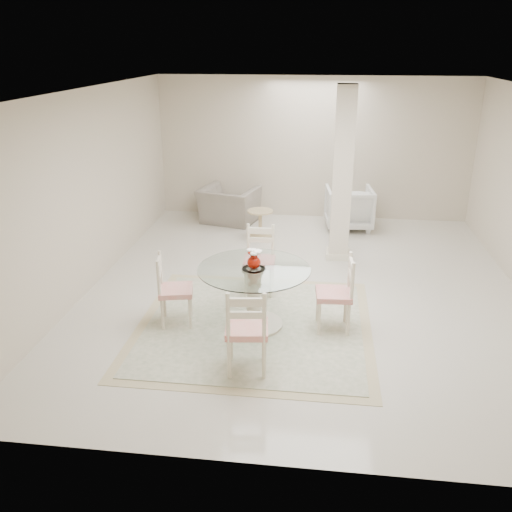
# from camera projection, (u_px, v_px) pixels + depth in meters

# --- Properties ---
(ground) EXTENTS (7.00, 7.00, 0.00)m
(ground) POSITION_uv_depth(u_px,v_px,m) (304.00, 288.00, 7.68)
(ground) COLOR beige
(ground) RESTS_ON ground
(room_shell) EXTENTS (6.02, 7.02, 2.71)m
(room_shell) POSITION_uv_depth(u_px,v_px,m) (308.00, 158.00, 7.00)
(room_shell) COLOR beige
(room_shell) RESTS_ON ground
(column) EXTENTS (0.30, 0.30, 2.70)m
(column) POSITION_uv_depth(u_px,v_px,m) (342.00, 175.00, 8.33)
(column) COLOR beige
(column) RESTS_ON ground
(area_rug) EXTENTS (2.85, 2.85, 0.02)m
(area_rug) POSITION_uv_depth(u_px,v_px,m) (254.00, 326.00, 6.66)
(area_rug) COLOR tan
(area_rug) RESTS_ON ground
(dining_table) EXTENTS (1.34, 1.34, 0.77)m
(dining_table) POSITION_uv_depth(u_px,v_px,m) (254.00, 297.00, 6.52)
(dining_table) COLOR beige
(dining_table) RESTS_ON ground
(red_vase) EXTENTS (0.19, 0.18, 0.24)m
(red_vase) POSITION_uv_depth(u_px,v_px,m) (254.00, 259.00, 6.33)
(red_vase) COLOR #9C1204
(red_vase) RESTS_ON dining_table
(dining_chair_east) EXTENTS (0.44, 0.44, 1.04)m
(dining_chair_east) POSITION_uv_depth(u_px,v_px,m) (340.00, 288.00, 6.39)
(dining_chair_east) COLOR #F5E6C9
(dining_chair_east) RESTS_ON ground
(dining_chair_north) EXTENTS (0.43, 0.43, 1.04)m
(dining_chair_north) POSITION_uv_depth(u_px,v_px,m) (260.00, 255.00, 7.40)
(dining_chair_north) COLOR beige
(dining_chair_north) RESTS_ON ground
(dining_chair_west) EXTENTS (0.48, 0.48, 1.00)m
(dining_chair_west) POSITION_uv_depth(u_px,v_px,m) (170.00, 285.00, 6.53)
(dining_chair_west) COLOR beige
(dining_chair_west) RESTS_ON ground
(dining_chair_south) EXTENTS (0.48, 0.48, 1.09)m
(dining_chair_south) POSITION_uv_depth(u_px,v_px,m) (247.00, 325.00, 5.50)
(dining_chair_south) COLOR beige
(dining_chair_south) RESTS_ON ground
(recliner_taupe) EXTENTS (1.24, 1.14, 0.67)m
(recliner_taupe) POSITION_uv_depth(u_px,v_px,m) (229.00, 205.00, 10.43)
(recliner_taupe) COLOR gray
(recliner_taupe) RESTS_ON ground
(armchair_white) EXTENTS (0.92, 0.94, 0.78)m
(armchair_white) POSITION_uv_depth(u_px,v_px,m) (349.00, 208.00, 10.08)
(armchair_white) COLOR silver
(armchair_white) RESTS_ON ground
(side_table) EXTENTS (0.46, 0.46, 0.48)m
(side_table) POSITION_uv_depth(u_px,v_px,m) (260.00, 224.00, 9.71)
(side_table) COLOR tan
(side_table) RESTS_ON ground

